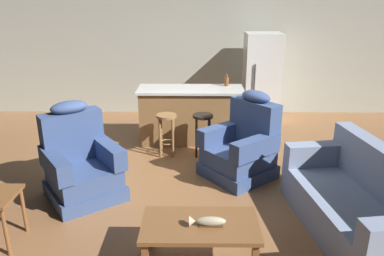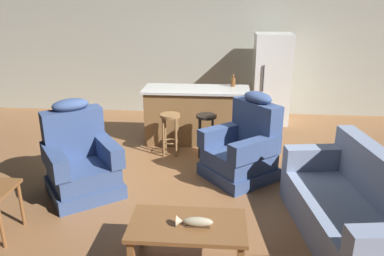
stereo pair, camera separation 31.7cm
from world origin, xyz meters
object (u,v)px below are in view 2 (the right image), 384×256
object	(u,v)px
kitchen_island	(196,115)
bottle_tall_green	(233,82)
fish_figurine	(194,222)
bar_stool_left	(170,127)
couch	(353,210)
recliner_near_island	(243,148)
coffee_table	(188,229)
refrigerator	(271,79)
bar_stool_right	(206,128)
recliner_near_lamp	(81,161)

from	to	relation	value
kitchen_island	bottle_tall_green	size ratio (longest dim) A/B	8.50
fish_figurine	bar_stool_left	world-z (taller)	bar_stool_left
couch	recliner_near_island	size ratio (longest dim) A/B	1.66
coffee_table	refrigerator	size ratio (longest dim) A/B	0.62
coffee_table	couch	world-z (taller)	couch
coffee_table	fish_figurine	world-z (taller)	fish_figurine
bar_stool_right	refrigerator	world-z (taller)	refrigerator
bar_stool_left	refrigerator	world-z (taller)	refrigerator
fish_figurine	couch	world-z (taller)	couch
kitchen_island	bar_stool_right	world-z (taller)	kitchen_island
recliner_near_lamp	refrigerator	size ratio (longest dim) A/B	0.68
refrigerator	bottle_tall_green	distance (m)	1.28
kitchen_island	refrigerator	size ratio (longest dim) A/B	1.02
fish_figurine	bar_stool_left	size ratio (longest dim) A/B	0.50
bar_stool_left	fish_figurine	bearing A→B (deg)	-77.67
coffee_table	kitchen_island	bearing A→B (deg)	92.39
recliner_near_island	bottle_tall_green	xyz separation A→B (m)	(-0.13, 1.52, 0.61)
recliner_near_island	couch	bearing A→B (deg)	88.35
couch	refrigerator	bearing A→B (deg)	-91.60
couch	bar_stool_left	xyz separation A→B (m)	(-2.18, 2.08, 0.13)
bar_stool_right	bottle_tall_green	distance (m)	1.08
recliner_near_lamp	refrigerator	distance (m)	4.19
recliner_near_lamp	kitchen_island	distance (m)	2.35
coffee_table	recliner_near_lamp	world-z (taller)	recliner_near_lamp
recliner_near_lamp	kitchen_island	bearing A→B (deg)	108.96
recliner_near_island	bar_stool_right	xyz separation A→B (m)	(-0.55, 0.69, 0.05)
recliner_near_island	bar_stool_right	distance (m)	0.88
coffee_table	kitchen_island	distance (m)	3.20
recliner_near_island	bar_stool_left	xyz separation A→B (m)	(-1.12, 0.69, 0.05)
fish_figurine	bar_stool_right	xyz separation A→B (m)	(0.00, 2.60, 0.01)
recliner_near_island	recliner_near_lamp	bearing A→B (deg)	-23.15
coffee_table	bar_stool_left	distance (m)	2.62
bar_stool_right	refrigerator	bearing A→B (deg)	56.72
bar_stool_left	bar_stool_right	bearing A→B (deg)	0.00
coffee_table	bottle_tall_green	distance (m)	3.49
coffee_table	recliner_near_island	bearing A→B (deg)	71.80
fish_figurine	bottle_tall_green	xyz separation A→B (m)	(0.42, 3.43, 0.57)
fish_figurine	bar_stool_left	bearing A→B (deg)	102.33
couch	recliner_near_island	bearing A→B (deg)	-60.22
coffee_table	fish_figurine	distance (m)	0.12
kitchen_island	bar_stool_left	size ratio (longest dim) A/B	2.65
recliner_near_island	kitchen_island	size ratio (longest dim) A/B	0.67
coffee_table	bar_stool_left	xyz separation A→B (m)	(-0.50, 2.57, 0.11)
refrigerator	bar_stool_left	bearing A→B (deg)	-134.07
fish_figurine	bar_stool_right	world-z (taller)	bar_stool_right
bar_stool_left	bottle_tall_green	xyz separation A→B (m)	(0.99, 0.83, 0.56)
kitchen_island	bottle_tall_green	distance (m)	0.86
recliner_near_island	bar_stool_left	distance (m)	1.32
couch	bar_stool_right	world-z (taller)	couch
bar_stool_left	refrigerator	distance (m)	2.58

